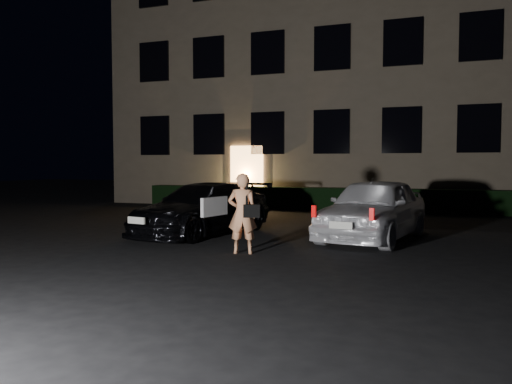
% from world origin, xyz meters
% --- Properties ---
extents(ground, '(80.00, 80.00, 0.00)m').
position_xyz_m(ground, '(0.00, 0.00, 0.00)').
color(ground, black).
rests_on(ground, ground).
extents(building, '(20.00, 8.11, 12.00)m').
position_xyz_m(building, '(-0.00, 14.99, 6.00)').
color(building, '#706250').
rests_on(building, ground).
extents(hedge, '(15.00, 0.70, 0.85)m').
position_xyz_m(hedge, '(0.00, 10.50, 0.42)').
color(hedge, black).
rests_on(hedge, ground).
extents(sedan, '(2.66, 4.65, 1.27)m').
position_xyz_m(sedan, '(-1.66, 2.92, 0.63)').
color(sedan, black).
rests_on(sedan, ground).
extents(hatch, '(2.48, 4.45, 1.43)m').
position_xyz_m(hatch, '(2.44, 3.40, 0.72)').
color(hatch, white).
rests_on(hatch, ground).
extents(man, '(0.71, 0.50, 1.56)m').
position_xyz_m(man, '(0.26, 0.70, 0.78)').
color(man, '#F5A26F').
rests_on(man, ground).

